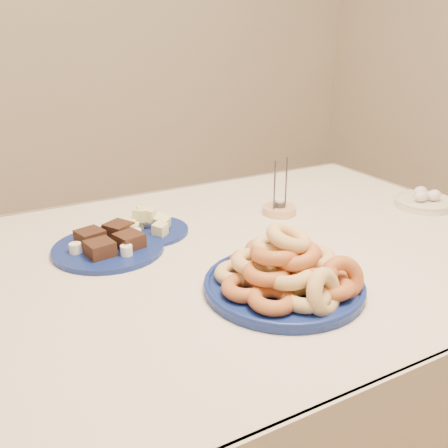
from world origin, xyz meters
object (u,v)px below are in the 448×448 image
(donut_platter, at_px, (287,273))
(brownie_plate, at_px, (109,245))
(candle_holder, at_px, (279,209))
(dining_table, at_px, (215,292))
(melon_plate, at_px, (148,227))
(egg_bowl, at_px, (424,201))

(donut_platter, bearing_deg, brownie_plate, 125.23)
(donut_platter, relative_size, candle_holder, 2.44)
(donut_platter, xyz_separation_m, brownie_plate, (-0.27, 0.39, -0.03))
(dining_table, relative_size, brownie_plate, 4.86)
(dining_table, bearing_deg, brownie_plate, 145.89)
(melon_plate, distance_m, brownie_plate, 0.14)
(dining_table, relative_size, egg_bowl, 8.65)
(candle_holder, height_order, egg_bowl, candle_holder)
(donut_platter, relative_size, melon_plate, 1.44)
(melon_plate, relative_size, candle_holder, 1.69)
(melon_plate, xyz_separation_m, brownie_plate, (-0.13, -0.06, -0.00))
(donut_platter, height_order, egg_bowl, donut_platter)
(dining_table, distance_m, melon_plate, 0.26)
(donut_platter, distance_m, melon_plate, 0.47)
(egg_bowl, bearing_deg, melon_plate, 165.52)
(donut_platter, xyz_separation_m, candle_holder, (0.26, 0.40, -0.03))
(dining_table, bearing_deg, melon_plate, 114.14)
(donut_platter, bearing_deg, melon_plate, 108.03)
(donut_platter, xyz_separation_m, melon_plate, (-0.15, 0.45, -0.02))
(brownie_plate, relative_size, candle_holder, 2.06)
(candle_holder, bearing_deg, donut_platter, -122.89)
(melon_plate, bearing_deg, candle_holder, -7.10)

